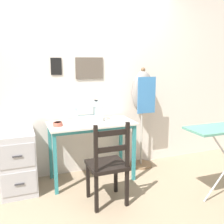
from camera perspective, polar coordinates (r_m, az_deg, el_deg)
The scene contains 10 objects.
ground_plane at distance 3.22m, azimuth -3.17°, elevation -16.91°, with size 14.00×14.00×0.00m, color gray.
wall_back at distance 3.40m, azimuth -6.42°, elevation 7.10°, with size 10.00×0.07×2.55m.
sewing_table at distance 3.19m, azimuth -4.65°, elevation -4.30°, with size 1.08×0.52×0.77m.
sewing_machine at distance 3.20m, azimuth -5.21°, elevation 0.04°, with size 0.38×0.15×0.29m.
fabric_bowl at distance 3.05m, azimuth -12.28°, elevation -2.69°, with size 0.12×0.12×0.05m.
scissors at distance 3.19m, azimuth 3.08°, elevation -2.23°, with size 0.12×0.05×0.01m.
thread_spool_near_machine at distance 3.25m, azimuth -1.54°, elevation -1.76°, with size 0.03×0.03×0.03m.
wooden_chair at distance 2.73m, azimuth -0.99°, elevation -12.08°, with size 0.40×0.38×0.93m.
filing_cabinet at distance 3.21m, azimuth -20.68°, elevation -10.53°, with size 0.40×0.54×0.73m.
dress_form at distance 3.56m, azimuth 6.99°, elevation 3.31°, with size 0.32×0.32×1.45m.
Camera 1 is at (-0.85, -2.71, 1.53)m, focal length 40.00 mm.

